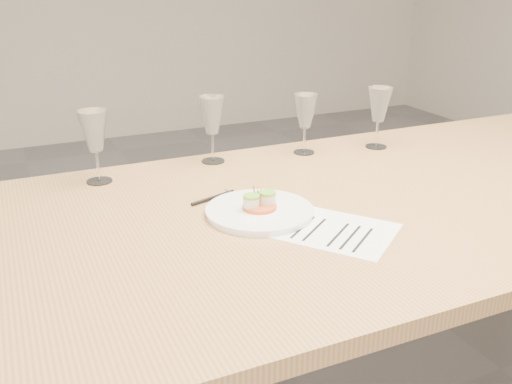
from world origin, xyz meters
name	(u,v)px	position (x,y,z in m)	size (l,w,h in m)	color
dining_table	(349,222)	(0.00, 0.00, 0.68)	(2.40, 1.00, 0.75)	tan
dinner_plate	(260,210)	(-0.25, 0.00, 0.76)	(0.26, 0.26, 0.07)	white
recipe_sheet	(333,230)	(-0.14, -0.15, 0.75)	(0.32, 0.33, 0.00)	white
ballpoint_pen	(213,198)	(-0.32, 0.14, 0.75)	(0.13, 0.05, 0.01)	black
wine_glass_0	(94,133)	(-0.56, 0.38, 0.89)	(0.08, 0.08, 0.20)	white
wine_glass_1	(212,117)	(-0.22, 0.42, 0.89)	(0.08, 0.08, 0.20)	white
wine_glass_2	(305,112)	(0.08, 0.38, 0.88)	(0.07, 0.07, 0.19)	white
wine_glass_3	(379,106)	(0.32, 0.34, 0.89)	(0.08, 0.08, 0.20)	white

